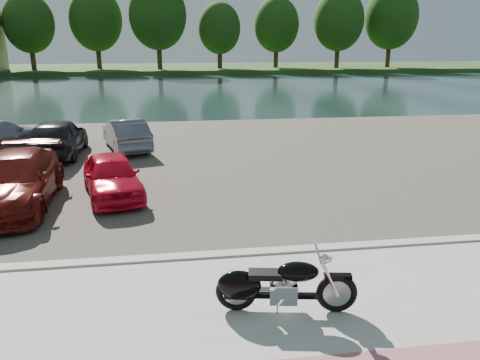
% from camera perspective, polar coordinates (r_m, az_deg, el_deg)
% --- Properties ---
extents(ground, '(200.00, 200.00, 0.00)m').
position_cam_1_polar(ground, '(8.36, 3.70, -15.27)').
color(ground, '#595447').
rests_on(ground, ground).
extents(promenade, '(60.00, 6.00, 0.10)m').
position_cam_1_polar(promenade, '(7.52, 5.36, -18.88)').
color(promenade, '#AAA6A0').
rests_on(promenade, ground).
extents(kerb, '(60.00, 0.30, 0.14)m').
position_cam_1_polar(kerb, '(10.05, 1.34, -9.02)').
color(kerb, '#AAA6A0').
rests_on(kerb, ground).
extents(parking_lot, '(60.00, 18.00, 0.04)m').
position_cam_1_polar(parking_lot, '(18.53, -3.31, 2.76)').
color(parking_lot, '#464138').
rests_on(parking_lot, ground).
extents(river, '(120.00, 40.00, 0.00)m').
position_cam_1_polar(river, '(47.18, -6.51, 10.98)').
color(river, '#1A302F').
rests_on(river, ground).
extents(far_bank, '(120.00, 24.00, 0.60)m').
position_cam_1_polar(far_bank, '(79.07, -7.37, 13.32)').
color(far_bank, '#244719').
rests_on(far_bank, ground).
extents(far_trees, '(70.25, 10.68, 12.52)m').
position_cam_1_polar(far_trees, '(73.04, -3.87, 18.81)').
color(far_trees, '#382514').
rests_on(far_trees, far_bank).
extents(motorcycle, '(2.32, 0.82, 1.05)m').
position_cam_1_polar(motorcycle, '(7.87, 4.06, -12.69)').
color(motorcycle, black).
rests_on(motorcycle, promenade).
extents(car_3, '(2.30, 5.08, 1.44)m').
position_cam_1_polar(car_3, '(14.17, -25.78, -0.08)').
color(car_3, '#59110C').
rests_on(car_3, parking_lot).
extents(car_4, '(2.31, 3.91, 1.25)m').
position_cam_1_polar(car_4, '(14.11, -15.36, 0.52)').
color(car_4, red).
rests_on(car_4, parking_lot).
extents(car_8, '(1.80, 4.44, 1.51)m').
position_cam_1_polar(car_8, '(19.88, -21.37, 4.88)').
color(car_8, black).
rests_on(car_8, parking_lot).
extents(car_9, '(2.43, 4.19, 1.30)m').
position_cam_1_polar(car_9, '(20.25, -13.72, 5.43)').
color(car_9, slate).
rests_on(car_9, parking_lot).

